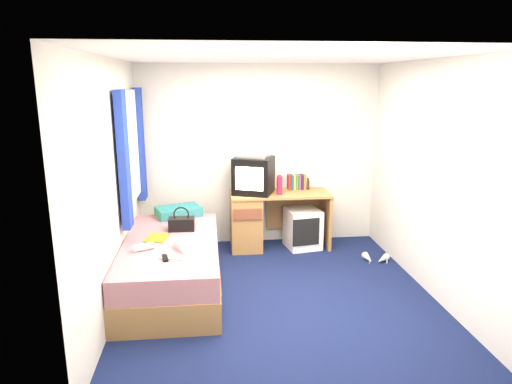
{
  "coord_description": "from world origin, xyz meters",
  "views": [
    {
      "loc": [
        -0.68,
        -4.33,
        2.19
      ],
      "look_at": [
        -0.15,
        0.7,
        0.95
      ],
      "focal_mm": 32.0,
      "sensor_mm": 36.0,
      "label": 1
    }
  ],
  "objects": [
    {
      "name": "book_row",
      "position": [
        0.5,
        1.6,
        0.85
      ],
      "size": [
        0.24,
        0.13,
        0.2
      ],
      "color": "maroon",
      "rests_on": "desk"
    },
    {
      "name": "bed",
      "position": [
        -1.1,
        0.28,
        0.27
      ],
      "size": [
        1.01,
        2.0,
        0.54
      ],
      "color": "#AA7C46",
      "rests_on": "ground"
    },
    {
      "name": "pink_water_bottle",
      "position": [
        0.22,
        1.33,
        0.87
      ],
      "size": [
        0.09,
        0.09,
        0.23
      ],
      "primitive_type": "cylinder",
      "rotation": [
        0.0,
        0.0,
        0.32
      ],
      "color": "red",
      "rests_on": "desk"
    },
    {
      "name": "ground",
      "position": [
        0.0,
        0.0,
        0.0
      ],
      "size": [
        3.4,
        3.4,
        0.0
      ],
      "primitive_type": "plane",
      "color": "#0C1438",
      "rests_on": "ground"
    },
    {
      "name": "window_assembly",
      "position": [
        -1.55,
        0.9,
        1.42
      ],
      "size": [
        0.11,
        1.42,
        1.4
      ],
      "color": "silver",
      "rests_on": "room_shell"
    },
    {
      "name": "room_shell",
      "position": [
        0.0,
        0.0,
        1.45
      ],
      "size": [
        3.4,
        3.4,
        3.4
      ],
      "color": "white",
      "rests_on": "ground"
    },
    {
      "name": "crt_tv",
      "position": [
        -0.1,
        1.44,
        0.99
      ],
      "size": [
        0.6,
        0.58,
        0.47
      ],
      "rotation": [
        0.0,
        0.0,
        -0.35
      ],
      "color": "black",
      "rests_on": "desk"
    },
    {
      "name": "aerosol_can",
      "position": [
        0.12,
        1.5,
        0.84
      ],
      "size": [
        0.06,
        0.06,
        0.19
      ],
      "primitive_type": "cylinder",
      "rotation": [
        0.0,
        0.0,
        -0.17
      ],
      "color": "white",
      "rests_on": "desk"
    },
    {
      "name": "vcr",
      "position": [
        -0.1,
        1.44,
        1.26
      ],
      "size": [
        0.45,
        0.39,
        0.07
      ],
      "primitive_type": "cube",
      "rotation": [
        0.0,
        0.0,
        -0.39
      ],
      "color": "#BCBCBF",
      "rests_on": "crt_tv"
    },
    {
      "name": "colour_swatch_fan",
      "position": [
        -1.05,
        -0.22,
        0.55
      ],
      "size": [
        0.23,
        0.12,
        0.01
      ],
      "primitive_type": "cube",
      "rotation": [
        0.0,
        0.0,
        -0.29
      ],
      "color": "yellow",
      "rests_on": "bed"
    },
    {
      "name": "water_bottle",
      "position": [
        -1.35,
        0.03,
        0.58
      ],
      "size": [
        0.21,
        0.15,
        0.07
      ],
      "primitive_type": "cylinder",
      "rotation": [
        0.0,
        1.57,
        0.43
      ],
      "color": "silver",
      "rests_on": "bed"
    },
    {
      "name": "picture_frame",
      "position": [
        0.66,
        1.6,
        0.82
      ],
      "size": [
        0.03,
        0.12,
        0.14
      ],
      "primitive_type": "cube",
      "rotation": [
        0.0,
        0.0,
        -0.13
      ],
      "color": "black",
      "rests_on": "desk"
    },
    {
      "name": "desk",
      "position": [
        -0.03,
        1.44,
        0.41
      ],
      "size": [
        1.3,
        0.55,
        0.75
      ],
      "color": "#AA7C46",
      "rests_on": "ground"
    },
    {
      "name": "towel",
      "position": [
        -0.86,
        0.06,
        0.59
      ],
      "size": [
        0.38,
        0.36,
        0.1
      ],
      "primitive_type": "cube",
      "rotation": [
        0.0,
        0.0,
        0.42
      ],
      "color": "white",
      "rests_on": "bed"
    },
    {
      "name": "pillow",
      "position": [
        -1.07,
        1.2,
        0.6
      ],
      "size": [
        0.61,
        0.5,
        0.12
      ],
      "primitive_type": "cube",
      "rotation": [
        0.0,
        0.0,
        0.36
      ],
      "color": "#164893",
      "rests_on": "bed"
    },
    {
      "name": "storage_cube",
      "position": [
        0.55,
        1.37,
        0.26
      ],
      "size": [
        0.49,
        0.49,
        0.53
      ],
      "primitive_type": "cube",
      "rotation": [
        0.0,
        0.0,
        0.17
      ],
      "color": "white",
      "rests_on": "ground"
    },
    {
      "name": "magazine",
      "position": [
        -1.26,
        0.37,
        0.55
      ],
      "size": [
        0.25,
        0.31,
        0.01
      ],
      "primitive_type": "cube",
      "rotation": [
        0.0,
        0.0,
        -0.16
      ],
      "color": "yellow",
      "rests_on": "bed"
    },
    {
      "name": "white_heels",
      "position": [
        1.34,
        0.76,
        0.04
      ],
      "size": [
        0.33,
        0.26,
        0.09
      ],
      "color": "silver",
      "rests_on": "ground"
    },
    {
      "name": "handbag",
      "position": [
        -1.0,
        0.63,
        0.62
      ],
      "size": [
        0.29,
        0.17,
        0.27
      ],
      "rotation": [
        0.0,
        0.0,
        -0.01
      ],
      "color": "black",
      "rests_on": "bed"
    },
    {
      "name": "remote_control",
      "position": [
        -1.11,
        -0.22,
        0.55
      ],
      "size": [
        0.08,
        0.17,
        0.02
      ],
      "primitive_type": "cube",
      "rotation": [
        0.0,
        0.0,
        0.19
      ],
      "color": "black",
      "rests_on": "bed"
    }
  ]
}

